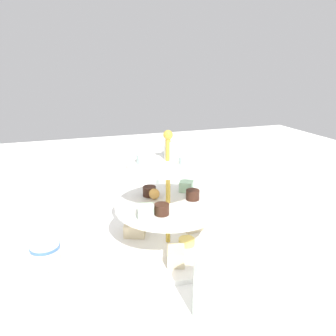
{
  "coord_description": "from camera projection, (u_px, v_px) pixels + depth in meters",
  "views": [
    {
      "loc": [
        -0.2,
        -0.6,
        0.39
      ],
      "look_at": [
        0.0,
        0.0,
        0.18
      ],
      "focal_mm": 34.2,
      "sensor_mm": 36.0,
      "label": 1
    }
  ],
  "objects": [
    {
      "name": "tiered_serving_stand",
      "position": [
        168.0,
        213.0,
        0.7
      ],
      "size": [
        0.28,
        0.28,
        0.27
      ],
      "color": "white",
      "rests_on": "ground_plane"
    },
    {
      "name": "ground_plane",
      "position": [
        168.0,
        245.0,
        0.73
      ],
      "size": [
        2.4,
        2.4,
        0.0
      ],
      "primitive_type": "plane",
      "color": "white"
    },
    {
      "name": "water_glass_short_left",
      "position": [
        74.0,
        287.0,
        0.54
      ],
      "size": [
        0.06,
        0.06,
        0.07
      ],
      "primitive_type": "cylinder",
      "color": "silver",
      "rests_on": "ground_plane"
    },
    {
      "name": "water_glass_tall_right",
      "position": [
        168.0,
        182.0,
        0.94
      ],
      "size": [
        0.07,
        0.07,
        0.12
      ],
      "primitive_type": "cylinder",
      "color": "silver",
      "rests_on": "ground_plane"
    },
    {
      "name": "butter_knife_right",
      "position": [
        69.0,
        218.0,
        0.85
      ],
      "size": [
        0.12,
        0.14,
        0.0
      ],
      "primitive_type": "cube",
      "rotation": [
        0.0,
        0.0,
        4.03
      ],
      "color": "silver",
      "rests_on": "ground_plane"
    },
    {
      "name": "teacup_with_saucer",
      "position": [
        46.0,
        257.0,
        0.64
      ],
      "size": [
        0.09,
        0.09,
        0.05
      ],
      "color": "white",
      "rests_on": "ground_plane"
    },
    {
      "name": "water_glass_mid_back",
      "position": [
        210.0,
        287.0,
        0.51
      ],
      "size": [
        0.06,
        0.06,
        0.11
      ],
      "primitive_type": "cylinder",
      "color": "silver",
      "rests_on": "ground_plane"
    },
    {
      "name": "butter_knife_left",
      "position": [
        288.0,
        233.0,
        0.78
      ],
      "size": [
        0.03,
        0.17,
        0.0
      ],
      "primitive_type": "cube",
      "rotation": [
        0.0,
        0.0,
        1.5
      ],
      "color": "silver",
      "rests_on": "ground_plane"
    }
  ]
}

